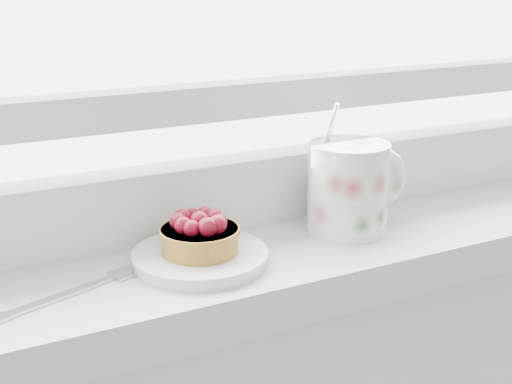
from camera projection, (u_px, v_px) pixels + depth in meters
saucer at (200, 258)px, 0.64m from camera, size 0.12×0.12×0.01m
raspberry_tart at (200, 234)px, 0.64m from camera, size 0.07×0.07×0.04m
floral_mug at (350, 185)px, 0.72m from camera, size 0.12×0.09×0.13m
fork at (82, 289)px, 0.59m from camera, size 0.16×0.07×0.00m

